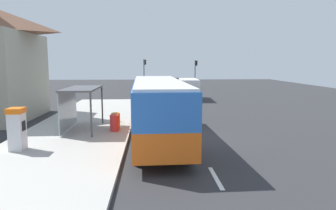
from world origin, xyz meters
The scene contains 20 objects.
ground_plane centered at (0.00, 14.00, -0.02)m, with size 56.00×92.00×0.04m, color #2D2D30.
sidewalk_platform centered at (-6.40, 2.00, 0.09)m, with size 6.20×30.00×0.18m, color #ADAAA3.
lane_stripe_seg_0 centered at (0.25, -6.00, 0.01)m, with size 0.16×2.20×0.01m, color silver.
lane_stripe_seg_1 centered at (0.25, -1.00, 0.01)m, with size 0.16×2.20×0.01m, color silver.
lane_stripe_seg_2 centered at (0.25, 4.00, 0.01)m, with size 0.16×2.20×0.01m, color silver.
lane_stripe_seg_3 centered at (0.25, 9.00, 0.01)m, with size 0.16×2.20×0.01m, color silver.
lane_stripe_seg_4 centered at (0.25, 14.00, 0.01)m, with size 0.16×2.20×0.01m, color silver.
lane_stripe_seg_5 centered at (0.25, 19.00, 0.01)m, with size 0.16×2.20×0.01m, color silver.
lane_stripe_seg_6 centered at (0.25, 24.00, 0.01)m, with size 0.16×2.20×0.01m, color silver.
lane_stripe_seg_7 centered at (0.25, 29.00, 0.01)m, with size 0.16×2.20×0.01m, color silver.
bus centered at (-1.71, -0.43, 1.84)m, with size 2.86×11.08×3.21m.
white_van centered at (2.20, 18.05, 1.34)m, with size 2.23×5.29×2.30m.
sedan_near centered at (2.30, 36.93, 0.79)m, with size 2.05×4.50×1.52m.
sedan_far centered at (2.30, 29.24, 0.79)m, with size 1.85×4.40×1.52m.
ticket_machine centered at (-8.14, -2.53, 1.17)m, with size 0.66×0.76×1.94m.
recycling_bin_red centered at (-4.20, 1.18, 0.66)m, with size 0.52×0.52×0.95m, color red.
recycling_bin_orange centered at (-4.20, 1.88, 0.66)m, with size 0.52×0.52×0.95m, color orange.
traffic_light_near_side centered at (5.51, 35.20, 3.05)m, with size 0.49×0.28×4.55m.
traffic_light_far_side centered at (-3.10, 36.00, 3.16)m, with size 0.49×0.28×4.73m.
bus_shelter centered at (-6.41, 1.65, 2.10)m, with size 1.80×4.00×2.50m.
Camera 1 is at (-2.07, -16.55, 4.13)m, focal length 32.93 mm.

